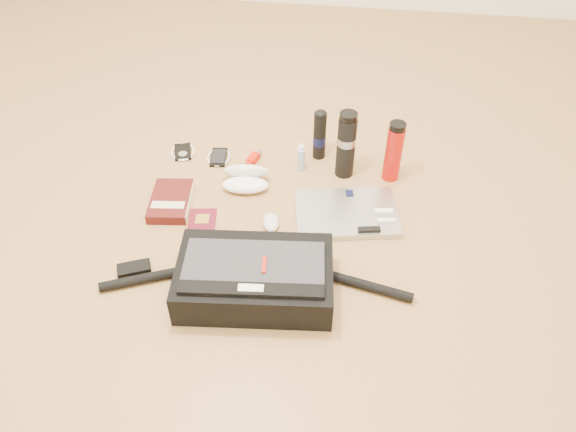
# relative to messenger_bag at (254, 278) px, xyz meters

# --- Properties ---
(ground) EXTENTS (4.00, 4.00, 0.00)m
(ground) POSITION_rel_messenger_bag_xyz_m (0.02, 0.23, -0.06)
(ground) COLOR #A67A45
(ground) RESTS_ON ground
(messenger_bag) EXTENTS (0.99, 0.34, 0.14)m
(messenger_bag) POSITION_rel_messenger_bag_xyz_m (0.00, 0.00, 0.00)
(messenger_bag) COLOR black
(messenger_bag) RESTS_ON ground
(laptop) EXTENTS (0.40, 0.31, 0.04)m
(laptop) POSITION_rel_messenger_bag_xyz_m (0.27, 0.39, -0.05)
(laptop) COLOR #A9A8AB
(laptop) RESTS_ON ground
(book) EXTENTS (0.17, 0.23, 0.04)m
(book) POSITION_rel_messenger_bag_xyz_m (-0.38, 0.36, -0.04)
(book) COLOR #3F0F0D
(book) RESTS_ON ground
(passport) EXTENTS (0.12, 0.15, 0.01)m
(passport) POSITION_rel_messenger_bag_xyz_m (-0.24, 0.28, -0.06)
(passport) COLOR #520E1A
(passport) RESTS_ON ground
(mouse) EXTENTS (0.07, 0.11, 0.03)m
(mouse) POSITION_rel_messenger_bag_xyz_m (0.00, 0.30, -0.05)
(mouse) COLOR silver
(mouse) RESTS_ON ground
(sunglasses_case) EXTENTS (0.19, 0.17, 0.10)m
(sunglasses_case) POSITION_rel_messenger_bag_xyz_m (-0.13, 0.50, -0.03)
(sunglasses_case) COLOR white
(sunglasses_case) RESTS_ON ground
(ipod) EXTENTS (0.12, 0.12, 0.01)m
(ipod) POSITION_rel_messenger_bag_xyz_m (-0.42, 0.67, -0.06)
(ipod) COLOR black
(ipod) RESTS_ON ground
(phone) EXTENTS (0.10, 0.13, 0.01)m
(phone) POSITION_rel_messenger_bag_xyz_m (-0.27, 0.66, -0.06)
(phone) COLOR black
(phone) RESTS_ON ground
(inhaler) EXTENTS (0.05, 0.11, 0.03)m
(inhaler) POSITION_rel_messenger_bag_xyz_m (-0.13, 0.66, -0.05)
(inhaler) COLOR red
(inhaler) RESTS_ON ground
(spray_bottle) EXTENTS (0.03, 0.03, 0.12)m
(spray_bottle) POSITION_rel_messenger_bag_xyz_m (0.07, 0.64, -0.01)
(spray_bottle) COLOR #8FAFC7
(spray_bottle) RESTS_ON ground
(aerosol_can) EXTENTS (0.06, 0.06, 0.22)m
(aerosol_can) POSITION_rel_messenger_bag_xyz_m (0.13, 0.73, 0.05)
(aerosol_can) COLOR black
(aerosol_can) RESTS_ON ground
(thermos_black) EXTENTS (0.08, 0.08, 0.28)m
(thermos_black) POSITION_rel_messenger_bag_xyz_m (0.24, 0.63, 0.08)
(thermos_black) COLOR black
(thermos_black) RESTS_ON ground
(thermos_red) EXTENTS (0.08, 0.08, 0.25)m
(thermos_red) POSITION_rel_messenger_bag_xyz_m (0.42, 0.63, 0.06)
(thermos_red) COLOR #AF120B
(thermos_red) RESTS_ON ground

